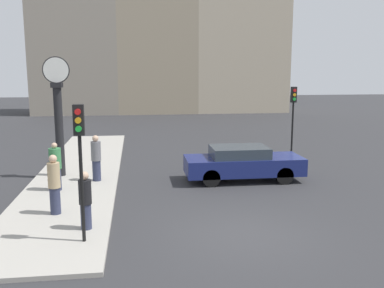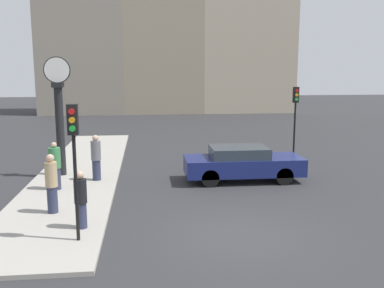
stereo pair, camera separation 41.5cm
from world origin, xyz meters
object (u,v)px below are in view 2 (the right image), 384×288
at_px(pedestrian_black_jacket, 81,200).
at_px(pedestrian_grey_jacket, 96,158).
at_px(pedestrian_tan_coat, 52,184).
at_px(street_clock, 59,117).
at_px(sedan_car, 242,163).
at_px(traffic_light_far, 295,108).
at_px(pedestrian_green_hoodie, 55,166).
at_px(traffic_light_near, 74,144).

bearing_deg(pedestrian_black_jacket, pedestrian_grey_jacket, 91.75).
height_order(pedestrian_grey_jacket, pedestrian_tan_coat, pedestrian_tan_coat).
distance_m(street_clock, pedestrian_black_jacket, 6.71).
distance_m(pedestrian_grey_jacket, pedestrian_tan_coat, 3.95).
height_order(sedan_car, traffic_light_far, traffic_light_far).
distance_m(sedan_car, pedestrian_green_hoodie, 7.25).
relative_size(street_clock, pedestrian_green_hoodie, 2.76).
bearing_deg(pedestrian_green_hoodie, pedestrian_grey_jacket, 41.42).
xyz_separation_m(sedan_car, pedestrian_grey_jacket, (-5.85, 0.30, 0.29)).
bearing_deg(pedestrian_tan_coat, traffic_light_far, 34.76).
relative_size(sedan_car, traffic_light_far, 1.30).
xyz_separation_m(traffic_light_far, pedestrian_tan_coat, (-10.13, -7.03, -1.57)).
bearing_deg(traffic_light_near, street_clock, 103.57).
bearing_deg(pedestrian_grey_jacket, pedestrian_tan_coat, -103.34).
distance_m(traffic_light_far, pedestrian_grey_jacket, 9.88).
bearing_deg(pedestrian_grey_jacket, traffic_light_near, -88.17).
bearing_deg(sedan_car, street_clock, 169.68).
distance_m(street_clock, pedestrian_tan_coat, 5.15).
bearing_deg(sedan_car, traffic_light_far, 45.94).
bearing_deg(street_clock, pedestrian_tan_coat, -82.73).
distance_m(sedan_car, traffic_light_near, 8.34).
relative_size(pedestrian_grey_jacket, pedestrian_black_jacket, 1.11).
distance_m(pedestrian_black_jacket, pedestrian_green_hoodie, 4.34).
height_order(pedestrian_green_hoodie, pedestrian_tan_coat, pedestrian_tan_coat).
relative_size(sedan_car, pedestrian_black_jacket, 2.90).
height_order(traffic_light_near, pedestrian_grey_jacket, traffic_light_near).
distance_m(traffic_light_far, pedestrian_green_hoodie, 11.55).
bearing_deg(traffic_light_near, pedestrian_green_hoodie, 107.35).
relative_size(sedan_car, pedestrian_grey_jacket, 2.60).
height_order(pedestrian_grey_jacket, pedestrian_black_jacket, pedestrian_grey_jacket).
height_order(traffic_light_near, traffic_light_far, traffic_light_near).
xyz_separation_m(pedestrian_black_jacket, pedestrian_tan_coat, (-1.07, 1.41, 0.11)).
bearing_deg(traffic_light_far, pedestrian_tan_coat, -145.24).
relative_size(traffic_light_near, pedestrian_black_jacket, 2.16).
xyz_separation_m(pedestrian_grey_jacket, pedestrian_green_hoodie, (-1.35, -1.19, -0.04)).
bearing_deg(traffic_light_far, pedestrian_green_hoodie, -157.51).
bearing_deg(pedestrian_black_jacket, pedestrian_green_hoodie, 110.36).
relative_size(traffic_light_far, street_clock, 0.75).
bearing_deg(traffic_light_far, sedan_car, -134.06).
xyz_separation_m(sedan_car, traffic_light_far, (3.37, 3.49, 1.88)).
bearing_deg(pedestrian_tan_coat, sedan_car, 27.68).
xyz_separation_m(sedan_car, traffic_light_near, (-5.65, -5.83, 1.92)).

